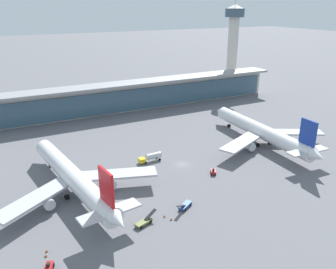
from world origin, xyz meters
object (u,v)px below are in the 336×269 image
object	(u,v)px
control_tower	(233,40)
safety_cone_alpha	(46,251)
service_truck_mid_apron_olive	(144,222)
safety_cone_charlie	(46,256)
service_truck_under_wing_yellow	(151,157)
service_truck_on_taxiway_red	(213,172)
airliner_centre_stand	(262,132)
airliner_left_stand	(74,178)
safety_cone_delta	(164,216)
safety_cone_bravo	(171,219)
service_truck_near_nose_red	(49,267)
service_truck_by_tail_blue	(185,205)

from	to	relation	value
control_tower	safety_cone_alpha	size ratio (longest dim) A/B	82.80
service_truck_mid_apron_olive	safety_cone_charlie	bearing A→B (deg)	-177.75
service_truck_under_wing_yellow	service_truck_on_taxiway_red	world-z (taller)	service_truck_under_wing_yellow
control_tower	service_truck_on_taxiway_red	bearing A→B (deg)	-129.57
airliner_centre_stand	safety_cone_charlie	bearing A→B (deg)	-161.80
airliner_centre_stand	safety_cone_alpha	distance (m)	92.60
airliner_left_stand	service_truck_mid_apron_olive	distance (m)	27.02
airliner_centre_stand	control_tower	xyz separation A→B (m)	(47.46, 83.53, 26.42)
safety_cone_charlie	safety_cone_delta	world-z (taller)	same
service_truck_on_taxiway_red	safety_cone_bravo	size ratio (longest dim) A/B	4.76
safety_cone_delta	service_truck_on_taxiway_red	bearing A→B (deg)	29.78
safety_cone_delta	service_truck_near_nose_red	bearing A→B (deg)	-168.57
safety_cone_delta	control_tower	bearing A→B (deg)	46.51
airliner_left_stand	service_truck_on_taxiway_red	world-z (taller)	airliner_left_stand
safety_cone_alpha	service_truck_mid_apron_olive	bearing A→B (deg)	-1.50
service_truck_under_wing_yellow	service_truck_on_taxiway_red	size ratio (longest dim) A/B	2.61
service_truck_mid_apron_olive	safety_cone_delta	world-z (taller)	service_truck_mid_apron_olive
service_truck_by_tail_blue	service_truck_on_taxiway_red	bearing A→B (deg)	35.68
safety_cone_alpha	safety_cone_delta	xyz separation A→B (m)	(30.23, -0.08, 0.00)
service_truck_near_nose_red	safety_cone_alpha	world-z (taller)	service_truck_near_nose_red
airliner_left_stand	safety_cone_charlie	bearing A→B (deg)	-116.92
safety_cone_alpha	airliner_left_stand	bearing A→B (deg)	62.38
service_truck_by_tail_blue	control_tower	world-z (taller)	control_tower
service_truck_on_taxiway_red	airliner_centre_stand	bearing A→B (deg)	21.78
service_truck_on_taxiway_red	safety_cone_delta	size ratio (longest dim) A/B	4.76
service_truck_mid_apron_olive	service_truck_under_wing_yellow	bearing A→B (deg)	62.40
service_truck_near_nose_red	safety_cone_charlie	xyz separation A→B (m)	(0.04, 4.69, -0.56)
service_truck_mid_apron_olive	safety_cone_bravo	world-z (taller)	service_truck_mid_apron_olive
service_truck_under_wing_yellow	service_truck_by_tail_blue	world-z (taller)	service_truck_under_wing_yellow
service_truck_near_nose_red	safety_cone_alpha	distance (m)	6.33
control_tower	safety_cone_bravo	bearing A→B (deg)	-132.71
airliner_centre_stand	safety_cone_delta	xyz separation A→B (m)	(-58.03, -27.65, -5.02)
safety_cone_delta	safety_cone_alpha	bearing A→B (deg)	179.86
service_truck_under_wing_yellow	service_truck_by_tail_blue	size ratio (longest dim) A/B	1.33
airliner_centre_stand	service_truck_on_taxiway_red	xyz separation A→B (m)	(-32.21, -12.87, -4.46)
safety_cone_bravo	safety_cone_delta	distance (m)	2.28
service_truck_on_taxiway_red	safety_cone_delta	bearing A→B (deg)	-150.22
control_tower	airliner_left_stand	bearing A→B (deg)	-144.57
airliner_centre_stand	service_truck_near_nose_red	size ratio (longest dim) A/B	19.30
service_truck_under_wing_yellow	safety_cone_delta	bearing A→B (deg)	-109.22
airliner_left_stand	service_truck_on_taxiway_red	distance (m)	44.96
airliner_left_stand	safety_cone_bravo	world-z (taller)	airliner_left_stand
service_truck_by_tail_blue	control_tower	size ratio (longest dim) A/B	0.11
service_truck_under_wing_yellow	service_truck_by_tail_blue	bearing A→B (deg)	-98.14
service_truck_by_tail_blue	control_tower	xyz separation A→B (m)	(98.42, 109.87, 30.95)
service_truck_under_wing_yellow	service_truck_mid_apron_olive	distance (m)	38.37
safety_cone_bravo	safety_cone_charlie	xyz separation A→B (m)	(-31.62, 0.55, 0.00)
safety_cone_alpha	safety_cone_bravo	bearing A→B (deg)	-3.95
safety_cone_alpha	service_truck_near_nose_red	bearing A→B (deg)	-94.45
airliner_centre_stand	service_truck_by_tail_blue	xyz separation A→B (m)	(-50.97, -26.34, -4.53)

